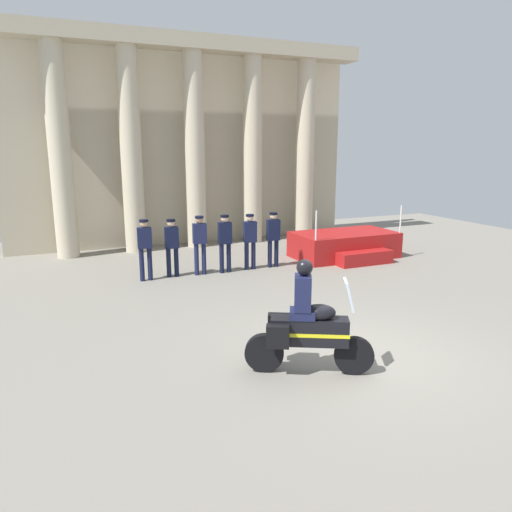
{
  "coord_description": "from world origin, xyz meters",
  "views": [
    {
      "loc": [
        -4.88,
        -6.6,
        3.63
      ],
      "look_at": [
        -0.61,
        3.09,
        1.21
      ],
      "focal_mm": 34.12,
      "sensor_mm": 36.0,
      "label": 1
    }
  ],
  "objects_px": {
    "officer_in_row_3": "(225,239)",
    "officer_in_row_1": "(172,243)",
    "reviewing_stand": "(345,245)",
    "officer_in_row_0": "(145,245)",
    "officer_in_row_2": "(200,240)",
    "officer_in_row_4": "(250,237)",
    "motorcycle_with_rider": "(305,326)",
    "officer_in_row_5": "(273,235)"
  },
  "relations": [
    {
      "from": "reviewing_stand",
      "to": "officer_in_row_1",
      "type": "xyz_separation_m",
      "value": [
        -5.83,
        -0.08,
        0.56
      ]
    },
    {
      "from": "officer_in_row_4",
      "to": "officer_in_row_5",
      "type": "height_order",
      "value": "officer_in_row_5"
    },
    {
      "from": "reviewing_stand",
      "to": "officer_in_row_4",
      "type": "relative_size",
      "value": 2.01
    },
    {
      "from": "officer_in_row_2",
      "to": "officer_in_row_3",
      "type": "distance_m",
      "value": 0.74
    },
    {
      "from": "reviewing_stand",
      "to": "officer_in_row_1",
      "type": "height_order",
      "value": "reviewing_stand"
    },
    {
      "from": "officer_in_row_4",
      "to": "officer_in_row_5",
      "type": "distance_m",
      "value": 0.76
    },
    {
      "from": "officer_in_row_1",
      "to": "officer_in_row_4",
      "type": "distance_m",
      "value": 2.33
    },
    {
      "from": "reviewing_stand",
      "to": "officer_in_row_3",
      "type": "distance_m",
      "value": 4.36
    },
    {
      "from": "reviewing_stand",
      "to": "motorcycle_with_rider",
      "type": "height_order",
      "value": "motorcycle_with_rider"
    },
    {
      "from": "reviewing_stand",
      "to": "officer_in_row_4",
      "type": "distance_m",
      "value": 3.56
    },
    {
      "from": "officer_in_row_3",
      "to": "officer_in_row_4",
      "type": "relative_size",
      "value": 1.02
    },
    {
      "from": "officer_in_row_5",
      "to": "motorcycle_with_rider",
      "type": "relative_size",
      "value": 0.88
    },
    {
      "from": "reviewing_stand",
      "to": "officer_in_row_3",
      "type": "bearing_deg",
      "value": -176.74
    },
    {
      "from": "officer_in_row_4",
      "to": "motorcycle_with_rider",
      "type": "bearing_deg",
      "value": 81.31
    },
    {
      "from": "officer_in_row_4",
      "to": "officer_in_row_0",
      "type": "bearing_deg",
      "value": 6.81
    },
    {
      "from": "reviewing_stand",
      "to": "motorcycle_with_rider",
      "type": "bearing_deg",
      "value": -128.24
    },
    {
      "from": "officer_in_row_0",
      "to": "reviewing_stand",
      "type": "bearing_deg",
      "value": -171.46
    },
    {
      "from": "officer_in_row_0",
      "to": "officer_in_row_3",
      "type": "bearing_deg",
      "value": -174.62
    },
    {
      "from": "officer_in_row_0",
      "to": "motorcycle_with_rider",
      "type": "bearing_deg",
      "value": 107.59
    },
    {
      "from": "officer_in_row_0",
      "to": "officer_in_row_3",
      "type": "height_order",
      "value": "officer_in_row_3"
    },
    {
      "from": "officer_in_row_1",
      "to": "officer_in_row_2",
      "type": "relative_size",
      "value": 0.97
    },
    {
      "from": "officer_in_row_0",
      "to": "officer_in_row_5",
      "type": "xyz_separation_m",
      "value": [
        3.85,
        -0.02,
        -0.02
      ]
    },
    {
      "from": "motorcycle_with_rider",
      "to": "officer_in_row_5",
      "type": "bearing_deg",
      "value": 96.5
    },
    {
      "from": "officer_in_row_0",
      "to": "officer_in_row_1",
      "type": "xyz_separation_m",
      "value": [
        0.77,
        0.1,
        -0.03
      ]
    },
    {
      "from": "officer_in_row_1",
      "to": "officer_in_row_5",
      "type": "xyz_separation_m",
      "value": [
        3.09,
        -0.12,
        0.02
      ]
    },
    {
      "from": "officer_in_row_2",
      "to": "reviewing_stand",
      "type": "bearing_deg",
      "value": -170.98
    },
    {
      "from": "officer_in_row_1",
      "to": "officer_in_row_3",
      "type": "distance_m",
      "value": 1.53
    },
    {
      "from": "reviewing_stand",
      "to": "officer_in_row_1",
      "type": "distance_m",
      "value": 5.86
    },
    {
      "from": "reviewing_stand",
      "to": "officer_in_row_3",
      "type": "xyz_separation_m",
      "value": [
        -4.31,
        -0.25,
        0.6
      ]
    },
    {
      "from": "motorcycle_with_rider",
      "to": "reviewing_stand",
      "type": "bearing_deg",
      "value": 79.85
    },
    {
      "from": "officer_in_row_2",
      "to": "officer_in_row_3",
      "type": "xyz_separation_m",
      "value": [
        0.74,
        -0.06,
        -0.01
      ]
    },
    {
      "from": "officer_in_row_5",
      "to": "officer_in_row_0",
      "type": "bearing_deg",
      "value": 6.71
    },
    {
      "from": "officer_in_row_4",
      "to": "motorcycle_with_rider",
      "type": "relative_size",
      "value": 0.87
    },
    {
      "from": "reviewing_stand",
      "to": "officer_in_row_1",
      "type": "bearing_deg",
      "value": -179.2
    },
    {
      "from": "officer_in_row_3",
      "to": "motorcycle_with_rider",
      "type": "distance_m",
      "value": 6.64
    },
    {
      "from": "officer_in_row_3",
      "to": "officer_in_row_1",
      "type": "bearing_deg",
      "value": 0.8
    },
    {
      "from": "officer_in_row_2",
      "to": "officer_in_row_4",
      "type": "xyz_separation_m",
      "value": [
        1.54,
        -0.01,
        -0.03
      ]
    },
    {
      "from": "officer_in_row_1",
      "to": "motorcycle_with_rider",
      "type": "xyz_separation_m",
      "value": [
        0.48,
        -6.72,
        -0.17
      ]
    },
    {
      "from": "officer_in_row_0",
      "to": "officer_in_row_4",
      "type": "xyz_separation_m",
      "value": [
        3.09,
        -0.01,
        -0.02
      ]
    },
    {
      "from": "officer_in_row_2",
      "to": "officer_in_row_0",
      "type": "bearing_deg",
      "value": 6.98
    },
    {
      "from": "officer_in_row_1",
      "to": "officer_in_row_3",
      "type": "relative_size",
      "value": 0.97
    },
    {
      "from": "officer_in_row_3",
      "to": "officer_in_row_0",
      "type": "bearing_deg",
      "value": 5.38
    }
  ]
}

